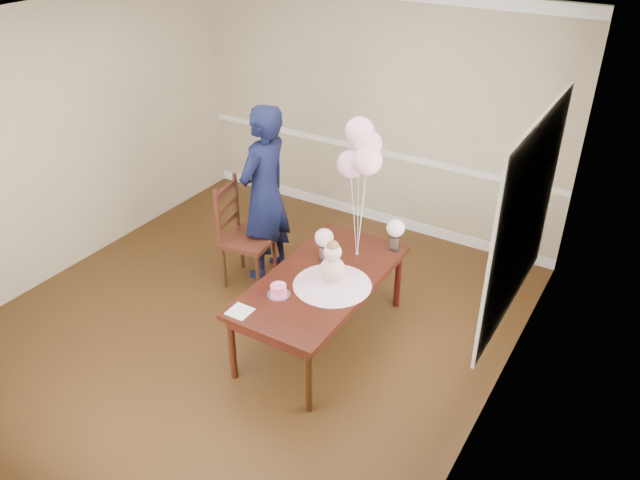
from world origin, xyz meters
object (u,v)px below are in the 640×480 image
at_px(birthday_cake, 278,290).
at_px(woman, 265,194).
at_px(dining_chair_seat, 248,240).
at_px(dining_table_top, 322,280).

height_order(birthday_cake, woman, woman).
xyz_separation_m(birthday_cake, dining_chair_seat, (-0.94, 0.82, -0.23)).
xyz_separation_m(dining_table_top, woman, (-1.06, 0.66, 0.28)).
bearing_deg(birthday_cake, woman, 130.04).
bearing_deg(dining_table_top, woman, 148.00).
relative_size(dining_table_top, woman, 0.96).
bearing_deg(birthday_cake, dining_chair_seat, 139.07).
relative_size(dining_table_top, birthday_cake, 13.33).
bearing_deg(woman, birthday_cake, 41.98).
bearing_deg(woman, dining_table_top, 60.19).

